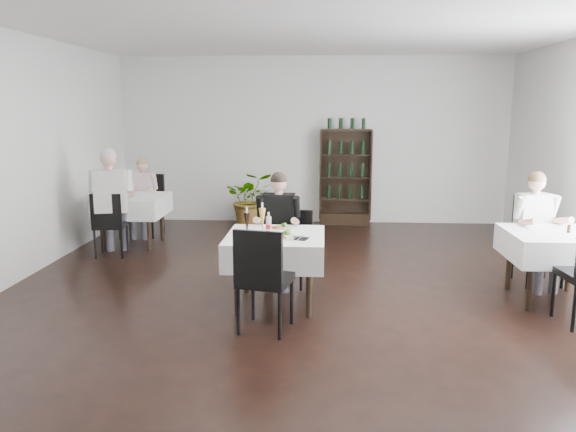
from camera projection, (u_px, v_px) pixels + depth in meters
The scene contains 22 objects.
room_shell at pixel (304, 166), 5.78m from camera, with size 9.00×9.00×9.00m.
wine_shelf at pixel (345, 178), 10.10m from camera, with size 0.90×0.28×1.75m.
main_table at pixel (276, 248), 5.97m from camera, with size 1.03×1.03×0.77m.
left_table at pixel (133, 206), 8.56m from camera, with size 0.98×0.98×0.77m.
right_table at pixel (553, 246), 6.08m from camera, with size 0.98×0.98×0.77m.
potted_tree at pixel (251, 199), 10.07m from camera, with size 0.87×0.75×0.97m, color #265C1F.
main_chair_far at pixel (293, 242), 6.72m from camera, with size 0.50×0.50×0.89m.
main_chair_near at pixel (262, 274), 5.20m from camera, with size 0.55×0.56×1.01m.
left_chair_far at pixel (148, 201), 9.30m from camera, with size 0.54×0.54×1.01m.
left_chair_near at pixel (109, 221), 7.89m from camera, with size 0.47×0.48×0.93m.
right_chair_far at pixel (536, 233), 6.77m from camera, with size 0.53×0.54×1.05m.
diner_main at pixel (278, 221), 6.59m from camera, with size 0.52×0.52×1.35m.
diner_left_far at pixel (142, 191), 9.15m from camera, with size 0.49×0.49×1.29m.
diner_left_near at pixel (112, 194), 7.89m from camera, with size 0.64×0.67×1.54m.
diner_right_far at pixel (537, 221), 6.52m from camera, with size 0.56×0.59×1.37m.
plate_far at pixel (280, 228), 6.18m from camera, with size 0.29×0.29×0.07m.
plate_near at pixel (282, 236), 5.79m from camera, with size 0.27×0.27×0.08m.
pilsner_dark at pixel (247, 223), 5.94m from camera, with size 0.07×0.07×0.29m.
pilsner_lager at pixel (262, 220), 6.06m from camera, with size 0.07×0.07×0.32m.
coke_bottle at pixel (269, 225), 5.95m from camera, with size 0.06×0.06×0.24m.
napkin_cutlery at pixel (299, 238), 5.75m from camera, with size 0.22×0.21×0.02m.
pepper_mill at pixel (569, 229), 6.02m from camera, with size 0.04×0.04×0.09m, color black.
Camera 1 is at (0.19, -5.77, 2.09)m, focal length 35.00 mm.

